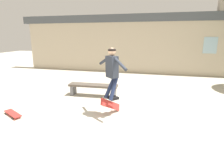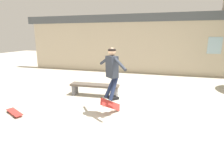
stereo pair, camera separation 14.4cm
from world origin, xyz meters
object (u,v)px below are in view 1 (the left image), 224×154
at_px(skateboard_flipping, 111,105).
at_px(skater, 112,69).
at_px(park_bench, 93,87).
at_px(skateboard_resting, 13,113).

bearing_deg(skateboard_flipping, skater, -96.70).
distance_m(park_bench, skater, 2.12).
xyz_separation_m(park_bench, skater, (1.11, -1.48, 1.03)).
relative_size(park_bench, skateboard_flipping, 2.54).
height_order(skater, skateboard_flipping, skater).
distance_m(skateboard_flipping, skateboard_resting, 2.87).
distance_m(park_bench, skateboard_resting, 2.79).
relative_size(skater, skateboard_resting, 1.87).
bearing_deg(park_bench, skater, -55.34).
xyz_separation_m(park_bench, skateboard_resting, (-1.70, -2.20, -0.28)).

